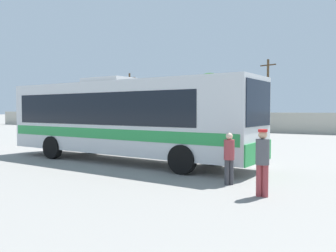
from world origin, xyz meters
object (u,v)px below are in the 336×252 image
object	(u,v)px
attendant_by_bus_door	(229,155)
utility_pole_near	(130,99)
parked_car_third_grey	(228,126)
roadside_tree_left	(140,98)
parked_car_leftmost_dark_blue	(133,123)
utility_pole_far	(268,94)
parked_car_second_maroon	(177,124)
roadside_tree_midleft	(210,86)
passenger_waiting_on_apron	(262,158)
coach_bus_silver_green	(122,117)

from	to	relation	value
attendant_by_bus_door	utility_pole_near	bearing A→B (deg)	130.71
parked_car_third_grey	roadside_tree_left	size ratio (longest dim) A/B	0.74
attendant_by_bus_door	parked_car_leftmost_dark_blue	bearing A→B (deg)	131.08
parked_car_third_grey	utility_pole_far	bearing A→B (deg)	69.08
parked_car_leftmost_dark_blue	parked_car_third_grey	distance (m)	11.54
parked_car_second_maroon	parked_car_third_grey	world-z (taller)	parked_car_second_maroon
parked_car_third_grey	roadside_tree_midleft	xyz separation A→B (m)	(-4.59, 6.44, 4.20)
roadside_tree_midleft	attendant_by_bus_door	bearing A→B (deg)	-65.81
roadside_tree_left	passenger_waiting_on_apron	bearing A→B (deg)	-51.02
parked_car_leftmost_dark_blue	passenger_waiting_on_apron	bearing A→B (deg)	-48.34
roadside_tree_midleft	parked_car_second_maroon	bearing A→B (deg)	-101.59
attendant_by_bus_door	parked_car_leftmost_dark_blue	size ratio (longest dim) A/B	0.36
coach_bus_silver_green	utility_pole_near	xyz separation A→B (m)	(-18.04, 25.34, 1.74)
parked_car_second_maroon	utility_pole_near	distance (m)	11.83
parked_car_leftmost_dark_blue	roadside_tree_midleft	bearing A→B (deg)	39.05
coach_bus_silver_green	passenger_waiting_on_apron	bearing A→B (deg)	-25.01
attendant_by_bus_door	utility_pole_near	world-z (taller)	utility_pole_near
parked_car_third_grey	utility_pole_near	xyz separation A→B (m)	(-15.84, 6.16, 2.93)
roadside_tree_midleft	utility_pole_far	bearing A→B (deg)	-4.83
utility_pole_near	utility_pole_far	size ratio (longest dim) A/B	0.94
parked_car_leftmost_dark_blue	utility_pole_near	xyz separation A→B (m)	(-4.34, 5.33, 2.91)
passenger_waiting_on_apron	roadside_tree_left	xyz separation A→B (m)	(-24.54, 30.33, 2.81)
parked_car_third_grey	utility_pole_near	world-z (taller)	utility_pole_near
passenger_waiting_on_apron	parked_car_leftmost_dark_blue	bearing A→B (deg)	131.66
coach_bus_silver_green	parked_car_second_maroon	size ratio (longest dim) A/B	2.77
passenger_waiting_on_apron	utility_pole_near	world-z (taller)	utility_pole_near
parked_car_third_grey	roadside_tree_left	world-z (taller)	roadside_tree_left
passenger_waiting_on_apron	roadside_tree_left	world-z (taller)	roadside_tree_left
passenger_waiting_on_apron	utility_pole_far	bearing A→B (deg)	103.83
attendant_by_bus_door	utility_pole_near	xyz separation A→B (m)	(-23.81, 27.67, 2.82)
utility_pole_far	roadside_tree_midleft	world-z (taller)	utility_pole_far
utility_pole_near	utility_pole_far	world-z (taller)	utility_pole_far
parked_car_second_maroon	parked_car_third_grey	xyz separation A→B (m)	(5.77, -0.67, -0.03)
utility_pole_near	passenger_waiting_on_apron	bearing A→B (deg)	-48.80
parked_car_second_maroon	utility_pole_far	world-z (taller)	utility_pole_far
coach_bus_silver_green	parked_car_leftmost_dark_blue	distance (m)	24.28
passenger_waiting_on_apron	attendant_by_bus_door	bearing A→B (deg)	142.68
passenger_waiting_on_apron	parked_car_leftmost_dark_blue	world-z (taller)	passenger_waiting_on_apron
passenger_waiting_on_apron	parked_car_third_grey	size ratio (longest dim) A/B	0.43
coach_bus_silver_green	roadside_tree_left	xyz separation A→B (m)	(-17.52, 27.05, 1.84)
attendant_by_bus_door	utility_pole_far	xyz separation A→B (m)	(-5.72, 27.37, 3.06)
passenger_waiting_on_apron	roadside_tree_left	size ratio (longest dim) A/B	0.32
parked_car_third_grey	roadside_tree_left	distance (m)	17.50
coach_bus_silver_green	parked_car_third_grey	distance (m)	19.34
attendant_by_bus_door	parked_car_third_grey	xyz separation A→B (m)	(-7.97, 21.50, -0.11)
attendant_by_bus_door	passenger_waiting_on_apron	world-z (taller)	passenger_waiting_on_apron
roadside_tree_left	utility_pole_far	bearing A→B (deg)	-6.51
parked_car_leftmost_dark_blue	parked_car_third_grey	world-z (taller)	parked_car_leftmost_dark_blue
utility_pole_near	coach_bus_silver_green	bearing A→B (deg)	-54.56
coach_bus_silver_green	passenger_waiting_on_apron	size ratio (longest dim) A/B	6.97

